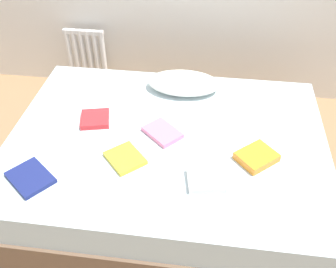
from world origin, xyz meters
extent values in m
plane|color=#93704C|center=(0.00, 0.00, 0.00)|extent=(8.00, 8.00, 0.00)
cube|color=brown|center=(0.00, 0.00, 0.14)|extent=(2.00, 1.50, 0.28)
cube|color=silver|center=(0.00, 0.00, 0.39)|extent=(1.96, 1.46, 0.22)
cylinder|color=white|center=(-1.06, 1.20, 0.36)|extent=(0.04, 0.04, 0.46)
cylinder|color=white|center=(-0.99, 1.20, 0.36)|extent=(0.04, 0.04, 0.46)
cylinder|color=white|center=(-0.93, 1.20, 0.36)|extent=(0.04, 0.04, 0.46)
cylinder|color=white|center=(-0.87, 1.20, 0.36)|extent=(0.04, 0.04, 0.46)
cylinder|color=white|center=(-0.80, 1.20, 0.36)|extent=(0.04, 0.04, 0.46)
cylinder|color=white|center=(-0.74, 1.20, 0.36)|extent=(0.04, 0.04, 0.46)
cube|color=white|center=(-0.90, 1.20, 0.57)|extent=(0.36, 0.04, 0.04)
cube|color=white|center=(-0.90, 1.20, 0.15)|extent=(0.36, 0.04, 0.04)
ellipsoid|color=white|center=(0.05, 0.53, 0.56)|extent=(0.51, 0.31, 0.11)
cube|color=red|center=(-0.48, 0.09, 0.52)|extent=(0.22, 0.22, 0.03)
cube|color=orange|center=(0.54, -0.13, 0.52)|extent=(0.27, 0.27, 0.05)
cube|color=yellow|center=(-0.21, -0.23, 0.51)|extent=(0.27, 0.28, 0.03)
cube|color=white|center=(0.26, -0.35, 0.52)|extent=(0.22, 0.20, 0.04)
cube|color=pink|center=(-0.03, 0.02, 0.51)|extent=(0.28, 0.27, 0.03)
cube|color=navy|center=(-0.70, -0.45, 0.51)|extent=(0.31, 0.30, 0.02)
camera|label=1|loc=(0.24, -1.76, 2.06)|focal=40.78mm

